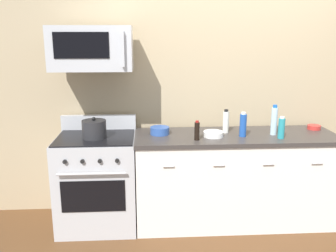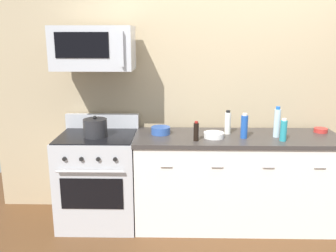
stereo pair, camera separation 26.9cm
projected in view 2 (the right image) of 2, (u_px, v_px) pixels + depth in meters
ground_plane at (234, 222)px, 3.73m from camera, size 6.10×6.10×0.00m
back_wall at (233, 86)px, 3.80m from camera, size 5.08×0.10×2.70m
counter_unit at (236, 180)px, 3.62m from camera, size 1.99×0.66×0.92m
range_oven at (99, 178)px, 3.65m from camera, size 0.76×0.69×1.07m
microwave at (94, 48)px, 3.38m from camera, size 0.74×0.44×0.40m
bottle_water_clear at (277, 123)px, 3.45m from camera, size 0.06×0.06×0.30m
bottle_soda_blue at (244, 126)px, 3.41m from camera, size 0.07×0.07×0.24m
bottle_vinegar_white at (228, 123)px, 3.56m from camera, size 0.06×0.06×0.24m
bottle_soy_sauce_dark at (196, 131)px, 3.33m from camera, size 0.05×0.05×0.18m
bottle_dish_soap at (283, 130)px, 3.32m from camera, size 0.06×0.06×0.21m
bowl_blue_mixing at (161, 130)px, 3.57m from camera, size 0.19×0.19×0.07m
bowl_red_small at (321, 130)px, 3.64m from camera, size 0.13×0.13×0.04m
bowl_white_ceramic at (214, 135)px, 3.45m from camera, size 0.19×0.19×0.05m
stockpot at (95, 128)px, 3.47m from camera, size 0.23×0.23×0.20m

